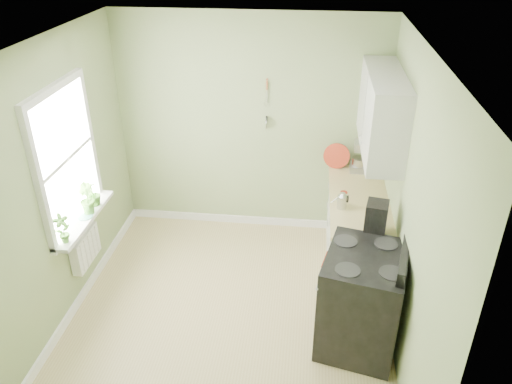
# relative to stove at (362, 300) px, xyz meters

# --- Properties ---
(floor) EXTENTS (3.20, 3.60, 0.02)m
(floor) POSITION_rel_stove_xyz_m (-1.28, 0.17, -0.51)
(floor) COLOR tan
(floor) RESTS_ON ground
(ceiling) EXTENTS (3.20, 3.60, 0.02)m
(ceiling) POSITION_rel_stove_xyz_m (-1.28, 0.17, 2.21)
(ceiling) COLOR white
(ceiling) RESTS_ON wall_back
(wall_back) EXTENTS (3.20, 0.02, 2.70)m
(wall_back) POSITION_rel_stove_xyz_m (-1.28, 1.98, 0.85)
(wall_back) COLOR #8D9E6C
(wall_back) RESTS_ON floor
(wall_left) EXTENTS (0.02, 3.60, 2.70)m
(wall_left) POSITION_rel_stove_xyz_m (-2.89, 0.17, 0.85)
(wall_left) COLOR #8D9E6C
(wall_left) RESTS_ON floor
(wall_right) EXTENTS (0.02, 3.60, 2.70)m
(wall_right) POSITION_rel_stove_xyz_m (0.33, 0.17, 0.85)
(wall_right) COLOR #8D9E6C
(wall_right) RESTS_ON floor
(base_cabinets) EXTENTS (0.60, 1.60, 0.87)m
(base_cabinets) POSITION_rel_stove_xyz_m (0.02, 1.17, -0.07)
(base_cabinets) COLOR silver
(base_cabinets) RESTS_ON floor
(countertop) EXTENTS (0.64, 1.60, 0.04)m
(countertop) POSITION_rel_stove_xyz_m (0.01, 1.17, 0.39)
(countertop) COLOR #CCBC7D
(countertop) RESTS_ON base_cabinets
(upper_cabinets) EXTENTS (0.35, 1.40, 0.80)m
(upper_cabinets) POSITION_rel_stove_xyz_m (0.15, 1.27, 1.35)
(upper_cabinets) COLOR silver
(upper_cabinets) RESTS_ON wall_right
(window) EXTENTS (0.06, 1.14, 1.44)m
(window) POSITION_rel_stove_xyz_m (-2.86, 0.47, 1.05)
(window) COLOR white
(window) RESTS_ON wall_left
(window_sill) EXTENTS (0.18, 1.14, 0.04)m
(window_sill) POSITION_rel_stove_xyz_m (-2.79, 0.47, 0.38)
(window_sill) COLOR white
(window_sill) RESTS_ON wall_left
(radiator) EXTENTS (0.12, 0.50, 0.35)m
(radiator) POSITION_rel_stove_xyz_m (-2.82, 0.42, 0.05)
(radiator) COLOR white
(radiator) RESTS_ON wall_left
(wall_utensils) EXTENTS (0.02, 0.14, 0.58)m
(wall_utensils) POSITION_rel_stove_xyz_m (-1.08, 1.95, 1.06)
(wall_utensils) COLOR #CCBC7D
(wall_utensils) RESTS_ON wall_back
(stove) EXTENTS (0.87, 0.94, 1.11)m
(stove) POSITION_rel_stove_xyz_m (0.00, 0.00, 0.00)
(stove) COLOR black
(stove) RESTS_ON floor
(stand_mixer) EXTENTS (0.21, 0.35, 0.41)m
(stand_mixer) POSITION_rel_stove_xyz_m (0.04, 1.91, 0.58)
(stand_mixer) COLOR #B2B2B7
(stand_mixer) RESTS_ON countertop
(kettle) EXTENTS (0.17, 0.10, 0.18)m
(kettle) POSITION_rel_stove_xyz_m (-0.19, 0.94, 0.50)
(kettle) COLOR silver
(kettle) RESTS_ON countertop
(coffee_maker) EXTENTS (0.24, 0.25, 0.35)m
(coffee_maker) POSITION_rel_stove_xyz_m (0.10, 0.47, 0.57)
(coffee_maker) COLOR black
(coffee_maker) RESTS_ON countertop
(red_tray) EXTENTS (0.32, 0.07, 0.31)m
(red_tray) POSITION_rel_stove_xyz_m (-0.23, 1.89, 0.57)
(red_tray) COLOR #A22F1B
(red_tray) RESTS_ON countertop
(jar) EXTENTS (0.08, 0.08, 0.08)m
(jar) POSITION_rel_stove_xyz_m (-0.16, 1.14, 0.45)
(jar) COLOR beige
(jar) RESTS_ON countertop
(plant_a) EXTENTS (0.19, 0.19, 0.30)m
(plant_a) POSITION_rel_stove_xyz_m (-2.78, 0.02, 0.55)
(plant_a) COLOR #3D7123
(plant_a) RESTS_ON window_sill
(plant_b) EXTENTS (0.23, 0.23, 0.33)m
(plant_b) POSITION_rel_stove_xyz_m (-2.78, 0.56, 0.56)
(plant_b) COLOR #3D7123
(plant_b) RESTS_ON window_sill
(plant_c) EXTENTS (0.21, 0.21, 0.27)m
(plant_c) POSITION_rel_stove_xyz_m (-2.78, 0.72, 0.53)
(plant_c) COLOR #3D7123
(plant_c) RESTS_ON window_sill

